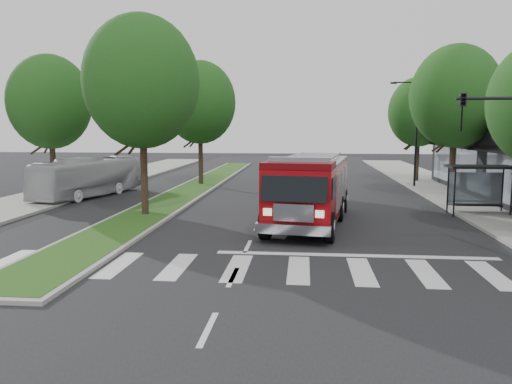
{
  "coord_description": "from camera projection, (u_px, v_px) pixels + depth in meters",
  "views": [
    {
      "loc": [
        2.13,
        -18.69,
        4.57
      ],
      "look_at": [
        0.08,
        2.54,
        1.8
      ],
      "focal_mm": 35.0,
      "sensor_mm": 36.0,
      "label": 1
    }
  ],
  "objects": [
    {
      "name": "fire_engine",
      "position": [
        310.0,
        190.0,
        23.62
      ],
      "size": [
        4.3,
        10.06,
        3.38
      ],
      "rotation": [
        0.0,
        0.0,
        -0.15
      ],
      "color": "#560407",
      "rests_on": "ground"
    },
    {
      "name": "bus_shelter",
      "position": [
        479.0,
        176.0,
        25.95
      ],
      "size": [
        3.2,
        1.6,
        2.61
      ],
      "color": "black",
      "rests_on": "ground"
    },
    {
      "name": "tree_right_mid",
      "position": [
        456.0,
        96.0,
        31.12
      ],
      "size": [
        5.6,
        5.6,
        9.72
      ],
      "color": "black",
      "rests_on": "ground"
    },
    {
      "name": "city_bus",
      "position": [
        89.0,
        177.0,
        32.92
      ],
      "size": [
        4.31,
        9.55,
        2.59
      ],
      "primitive_type": "imported",
      "rotation": [
        0.0,
        0.0,
        -0.24
      ],
      "color": "#B7B7BC",
      "rests_on": "ground"
    },
    {
      "name": "tree_median_far",
      "position": [
        200.0,
        103.0,
        38.72
      ],
      "size": [
        5.6,
        5.6,
        9.72
      ],
      "color": "black",
      "rests_on": "ground"
    },
    {
      "name": "ground",
      "position": [
        248.0,
        247.0,
        19.24
      ],
      "size": [
        140.0,
        140.0,
        0.0
      ],
      "primitive_type": "plane",
      "color": "black",
      "rests_on": "ground"
    },
    {
      "name": "sidewalk_left",
      "position": [
        31.0,
        201.0,
        30.49
      ],
      "size": [
        5.0,
        80.0,
        0.15
      ],
      "primitive_type": "cube",
      "color": "gray",
      "rests_on": "ground"
    },
    {
      "name": "tree_median_near",
      "position": [
        142.0,
        82.0,
        24.86
      ],
      "size": [
        5.8,
        5.8,
        10.16
      ],
      "color": "black",
      "rests_on": "ground"
    },
    {
      "name": "median",
      "position": [
        196.0,
        187.0,
        37.57
      ],
      "size": [
        3.0,
        50.0,
        0.15
      ],
      "color": "gray",
      "rests_on": "ground"
    },
    {
      "name": "tree_right_far",
      "position": [
        419.0,
        112.0,
        41.08
      ],
      "size": [
        5.0,
        5.0,
        8.73
      ],
      "color": "black",
      "rests_on": "ground"
    },
    {
      "name": "sidewalk_right",
      "position": [
        489.0,
        208.0,
        27.91
      ],
      "size": [
        5.0,
        80.0,
        0.15
      ],
      "primitive_type": "cube",
      "color": "gray",
      "rests_on": "ground"
    },
    {
      "name": "tree_left_mid",
      "position": [
        50.0,
        102.0,
        31.63
      ],
      "size": [
        5.2,
        5.2,
        9.16
      ],
      "color": "black",
      "rests_on": "ground"
    },
    {
      "name": "streetlight_right_far",
      "position": [
        414.0,
        129.0,
        37.42
      ],
      "size": [
        2.11,
        0.2,
        8.0
      ],
      "color": "black",
      "rests_on": "ground"
    }
  ]
}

